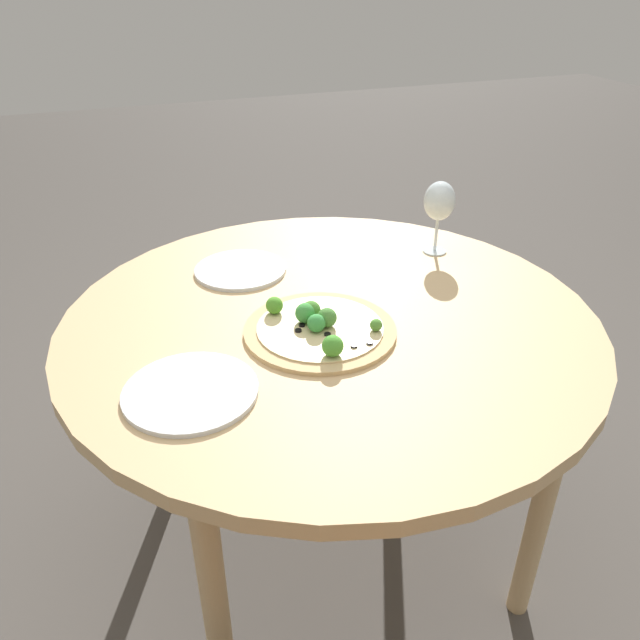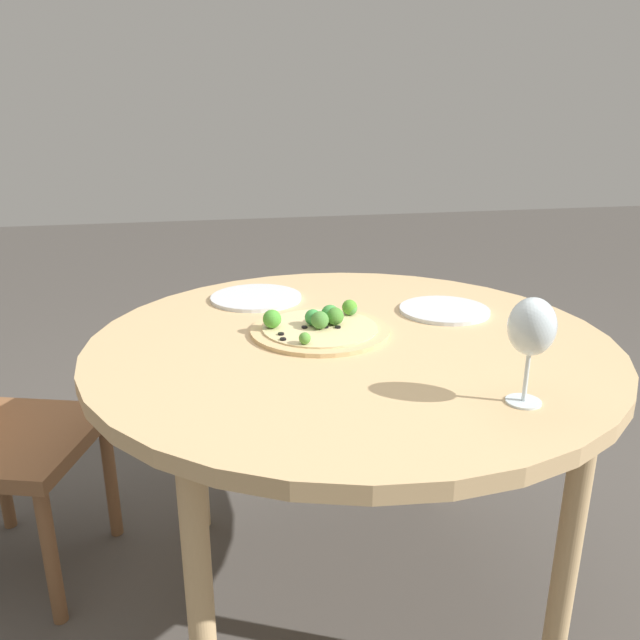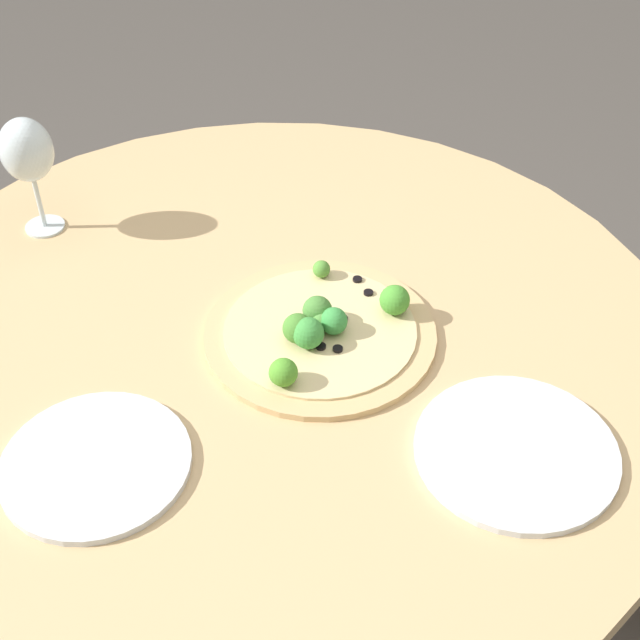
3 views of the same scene
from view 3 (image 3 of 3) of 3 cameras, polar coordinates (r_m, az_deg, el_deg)
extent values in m
plane|color=#4C4742|center=(1.81, -2.55, -17.83)|extent=(12.00, 12.00, 0.00)
cylinder|color=tan|center=(1.26, -3.48, -1.19)|extent=(1.18, 1.18, 0.03)
cylinder|color=tan|center=(1.49, 16.83, -15.76)|extent=(0.05, 0.05, 0.69)
cylinder|color=tan|center=(1.73, -19.34, -6.28)|extent=(0.05, 0.05, 0.69)
cylinder|color=tan|center=(1.87, 2.68, 0.84)|extent=(0.05, 0.05, 0.69)
cylinder|color=brown|center=(1.91, 18.17, -6.85)|extent=(0.04, 0.04, 0.38)
cylinder|color=tan|center=(1.23, 0.00, -0.87)|extent=(0.32, 0.32, 0.01)
cylinder|color=beige|center=(1.23, 0.00, -0.63)|extent=(0.27, 0.27, 0.00)
sphere|color=#4B9543|center=(1.14, -2.49, -3.42)|extent=(0.03, 0.03, 0.03)
sphere|color=#478337|center=(1.22, -0.17, 0.61)|extent=(0.04, 0.04, 0.04)
sphere|color=#4F972C|center=(1.14, -2.36, -3.37)|extent=(0.04, 0.04, 0.04)
sphere|color=#489731|center=(1.25, 4.80, 1.29)|extent=(0.04, 0.04, 0.04)
sphere|color=#478430|center=(1.20, -1.44, -0.54)|extent=(0.04, 0.04, 0.04)
sphere|color=green|center=(1.21, 0.88, -0.06)|extent=(0.04, 0.04, 0.04)
sphere|color=#529036|center=(1.31, 0.09, 3.29)|extent=(0.03, 0.03, 0.03)
sphere|color=green|center=(1.19, -0.76, -0.85)|extent=(0.04, 0.04, 0.04)
sphere|color=#539140|center=(1.22, 0.07, -0.06)|extent=(0.03, 0.03, 0.03)
cylinder|color=black|center=(1.20, 0.06, -1.70)|extent=(0.01, 0.01, 0.00)
cylinder|color=black|center=(1.23, -0.68, -0.37)|extent=(0.01, 0.01, 0.00)
cylinder|color=black|center=(1.31, 2.41, 2.62)|extent=(0.01, 0.01, 0.00)
cylinder|color=black|center=(1.19, 1.14, -1.86)|extent=(0.01, 0.01, 0.00)
cylinder|color=black|center=(1.23, -1.96, -0.54)|extent=(0.01, 0.01, 0.00)
cylinder|color=black|center=(1.29, 3.12, 1.77)|extent=(0.01, 0.01, 0.00)
cylinder|color=black|center=(1.24, 1.47, 0.09)|extent=(0.01, 0.01, 0.00)
cylinder|color=silver|center=(1.51, -17.18, 5.75)|extent=(0.06, 0.06, 0.00)
cylinder|color=silver|center=(1.48, -17.53, 7.18)|extent=(0.01, 0.01, 0.09)
ellipsoid|color=silver|center=(1.43, -18.29, 10.30)|extent=(0.08, 0.08, 0.10)
cylinder|color=silver|center=(1.11, -14.16, -8.89)|extent=(0.23, 0.23, 0.01)
cylinder|color=silver|center=(1.11, 12.44, -8.16)|extent=(0.25, 0.25, 0.01)
camera|label=1|loc=(1.53, 51.95, 22.26)|focal=35.00mm
camera|label=2|loc=(2.28, -10.55, 32.11)|focal=35.00mm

